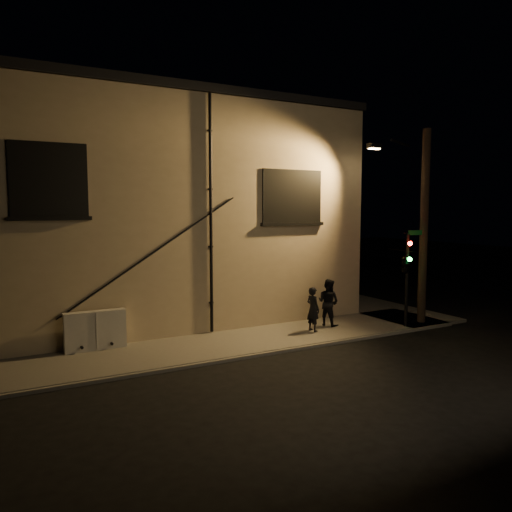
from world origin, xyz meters
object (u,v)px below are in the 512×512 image
pedestrian_a (313,309)px  streetlamp_pole (421,223)px  pedestrian_b (328,302)px  traffic_signal (406,263)px  utility_cabinet (95,330)px

pedestrian_a → streetlamp_pole: bearing=-107.1°
pedestrian_b → streetlamp_pole: size_ratio=0.24×
traffic_signal → streetlamp_pole: size_ratio=0.48×
pedestrian_b → traffic_signal: bearing=-147.6°
utility_cabinet → pedestrian_a: size_ratio=1.16×
utility_cabinet → traffic_signal: traffic_signal is taller
pedestrian_b → traffic_signal: traffic_signal is taller
utility_cabinet → pedestrian_b: bearing=-6.0°
traffic_signal → streetlamp_pole: (1.22, 0.45, 1.42)m
utility_cabinet → traffic_signal: 11.07m
pedestrian_a → traffic_signal: (3.27, -1.20, 1.63)m
utility_cabinet → streetlamp_pole: size_ratio=0.25×
pedestrian_a → streetlamp_pole: 5.49m
utility_cabinet → pedestrian_a: bearing=-10.1°
utility_cabinet → traffic_signal: bearing=-13.3°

